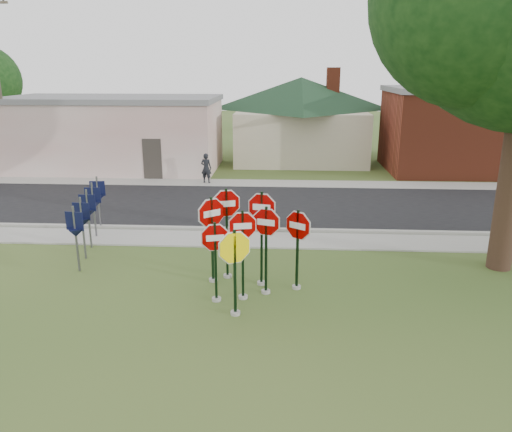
# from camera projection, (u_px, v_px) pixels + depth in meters

# --- Properties ---
(ground) EXTENTS (120.00, 120.00, 0.00)m
(ground) POSITION_uv_depth(u_px,v_px,m) (240.00, 316.00, 12.10)
(ground) COLOR #35521F
(ground) RESTS_ON ground
(sidewalk_near) EXTENTS (60.00, 1.60, 0.06)m
(sidewalk_near) POSITION_uv_depth(u_px,v_px,m) (254.00, 240.00, 17.35)
(sidewalk_near) COLOR gray
(sidewalk_near) RESTS_ON ground
(road) EXTENTS (60.00, 7.00, 0.04)m
(road) POSITION_uv_depth(u_px,v_px,m) (260.00, 206.00, 21.66)
(road) COLOR black
(road) RESTS_ON ground
(sidewalk_far) EXTENTS (60.00, 1.60, 0.06)m
(sidewalk_far) POSITION_uv_depth(u_px,v_px,m) (265.00, 184.00, 25.77)
(sidewalk_far) COLOR gray
(sidewalk_far) RESTS_ON ground
(curb) EXTENTS (60.00, 0.20, 0.14)m
(curb) POSITION_uv_depth(u_px,v_px,m) (256.00, 230.00, 18.30)
(curb) COLOR gray
(curb) RESTS_ON ground
(stop_sign_center) EXTENTS (0.97, 0.24, 2.48)m
(stop_sign_center) POSITION_uv_depth(u_px,v_px,m) (243.00, 244.00, 12.60)
(stop_sign_center) COLOR gray
(stop_sign_center) RESTS_ON ground
(stop_sign_yellow) EXTENTS (1.00, 0.50, 2.29)m
(stop_sign_yellow) POSITION_uv_depth(u_px,v_px,m) (235.00, 262.00, 11.78)
(stop_sign_yellow) COLOR gray
(stop_sign_yellow) RESTS_ON ground
(stop_sign_left) EXTENTS (0.95, 0.27, 2.21)m
(stop_sign_left) POSITION_uv_depth(u_px,v_px,m) (215.00, 253.00, 12.52)
(stop_sign_left) COLOR gray
(stop_sign_left) RESTS_ON ground
(stop_sign_right) EXTENTS (0.97, 0.31, 2.49)m
(stop_sign_right) POSITION_uv_depth(u_px,v_px,m) (266.00, 239.00, 12.90)
(stop_sign_right) COLOR gray
(stop_sign_right) RESTS_ON ground
(stop_sign_back_right) EXTENTS (1.02, 0.24, 2.75)m
(stop_sign_back_right) POSITION_uv_depth(u_px,v_px,m) (262.00, 225.00, 13.37)
(stop_sign_back_right) COLOR gray
(stop_sign_back_right) RESTS_ON ground
(stop_sign_back_left) EXTENTS (1.03, 0.32, 2.73)m
(stop_sign_back_left) POSITION_uv_depth(u_px,v_px,m) (227.00, 220.00, 13.85)
(stop_sign_back_left) COLOR gray
(stop_sign_back_left) RESTS_ON ground
(stop_sign_far_right) EXTENTS (0.88, 0.63, 2.33)m
(stop_sign_far_right) POSITION_uv_depth(u_px,v_px,m) (298.00, 239.00, 13.20)
(stop_sign_far_right) COLOR gray
(stop_sign_far_right) RESTS_ON ground
(stop_sign_far_left) EXTENTS (0.88, 0.74, 2.57)m
(stop_sign_far_left) POSITION_uv_depth(u_px,v_px,m) (212.00, 227.00, 13.61)
(stop_sign_far_left) COLOR gray
(stop_sign_far_left) RESTS_ON ground
(route_sign_row) EXTENTS (1.43, 4.63, 2.00)m
(route_sign_row) POSITION_uv_depth(u_px,v_px,m) (88.00, 212.00, 16.35)
(route_sign_row) COLOR #59595E
(route_sign_row) RESTS_ON ground
(building_stucco) EXTENTS (12.20, 6.20, 4.20)m
(building_stucco) POSITION_uv_depth(u_px,v_px,m) (114.00, 132.00, 29.20)
(building_stucco) COLOR silver
(building_stucco) RESTS_ON ground
(building_house) EXTENTS (11.60, 11.60, 6.20)m
(building_house) POSITION_uv_depth(u_px,v_px,m) (301.00, 102.00, 31.99)
(building_house) COLOR #B7AC92
(building_house) RESTS_ON ground
(building_brick) EXTENTS (10.20, 6.20, 4.75)m
(building_brick) POSITION_uv_depth(u_px,v_px,m) (478.00, 129.00, 28.45)
(building_brick) COLOR maroon
(building_brick) RESTS_ON ground
(pedestrian) EXTENTS (0.62, 0.47, 1.54)m
(pedestrian) POSITION_uv_depth(u_px,v_px,m) (206.00, 168.00, 25.61)
(pedestrian) COLOR black
(pedestrian) RESTS_ON sidewalk_far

